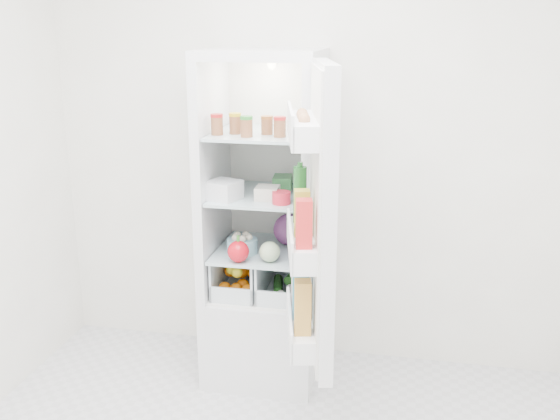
% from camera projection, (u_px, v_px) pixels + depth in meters
% --- Properties ---
extents(room_walls, '(3.02, 3.02, 2.61)m').
position_uv_depth(room_walls, '(238.00, 130.00, 2.00)').
color(room_walls, silver).
rests_on(room_walls, ground).
extents(refrigerator, '(0.60, 0.60, 1.80)m').
position_uv_depth(refrigerator, '(266.00, 259.00, 3.47)').
color(refrigerator, white).
rests_on(refrigerator, ground).
extents(shelf_low, '(0.49, 0.53, 0.01)m').
position_uv_depth(shelf_low, '(263.00, 250.00, 3.39)').
color(shelf_low, silver).
rests_on(shelf_low, refrigerator).
extents(shelf_mid, '(0.49, 0.53, 0.02)m').
position_uv_depth(shelf_mid, '(263.00, 195.00, 3.30)').
color(shelf_mid, silver).
rests_on(shelf_mid, refrigerator).
extents(shelf_top, '(0.49, 0.53, 0.02)m').
position_uv_depth(shelf_top, '(262.00, 133.00, 3.21)').
color(shelf_top, silver).
rests_on(shelf_top, refrigerator).
extents(crisper_left, '(0.23, 0.46, 0.22)m').
position_uv_depth(crisper_left, '(242.00, 271.00, 3.45)').
color(crisper_left, silver).
rests_on(crisper_left, refrigerator).
extents(crisper_right, '(0.23, 0.46, 0.22)m').
position_uv_depth(crisper_right, '(285.00, 274.00, 3.40)').
color(crisper_right, silver).
rests_on(crisper_right, refrigerator).
extents(condiment_jars, '(0.38, 0.16, 0.08)m').
position_uv_depth(condiment_jars, '(249.00, 127.00, 3.09)').
color(condiment_jars, '#B21919').
rests_on(condiment_jars, shelf_top).
extents(squeeze_bottle, '(0.06, 0.06, 0.16)m').
position_uv_depth(squeeze_bottle, '(304.00, 117.00, 3.17)').
color(squeeze_bottle, white).
rests_on(squeeze_bottle, shelf_top).
extents(tub_white, '(0.19, 0.19, 0.10)m').
position_uv_depth(tub_white, '(224.00, 190.00, 3.18)').
color(tub_white, silver).
rests_on(tub_white, shelf_mid).
extents(tub_cream, '(0.12, 0.12, 0.07)m').
position_uv_depth(tub_cream, '(267.00, 193.00, 3.18)').
color(tub_cream, beige).
rests_on(tub_cream, shelf_mid).
extents(tin_red, '(0.10, 0.10, 0.06)m').
position_uv_depth(tin_red, '(281.00, 198.00, 3.11)').
color(tin_red, red).
rests_on(tin_red, shelf_mid).
extents(tub_green, '(0.11, 0.15, 0.08)m').
position_uv_depth(tub_green, '(283.00, 183.00, 3.36)').
color(tub_green, '#3E8847').
rests_on(tub_green, shelf_mid).
extents(red_cabbage, '(0.17, 0.17, 0.17)m').
position_uv_depth(red_cabbage, '(289.00, 229.00, 3.43)').
color(red_cabbage, '#5A1F58').
rests_on(red_cabbage, shelf_low).
extents(bell_pepper, '(0.11, 0.11, 0.11)m').
position_uv_depth(bell_pepper, '(238.00, 252.00, 3.18)').
color(bell_pepper, red).
rests_on(bell_pepper, shelf_low).
extents(mushroom_bowl, '(0.21, 0.21, 0.08)m').
position_uv_depth(mushroom_bowl, '(242.00, 246.00, 3.32)').
color(mushroom_bowl, '#8FC3D5').
rests_on(mushroom_bowl, shelf_low).
extents(salad_bag, '(0.11, 0.11, 0.11)m').
position_uv_depth(salad_bag, '(270.00, 252.00, 3.19)').
color(salad_bag, '#ACC493').
rests_on(salad_bag, shelf_low).
extents(citrus_pile, '(0.20, 0.31, 0.16)m').
position_uv_depth(citrus_pile, '(241.00, 277.00, 3.44)').
color(citrus_pile, orange).
rests_on(citrus_pile, refrigerator).
extents(veg_pile, '(0.16, 0.30, 0.10)m').
position_uv_depth(veg_pile, '(286.00, 282.00, 3.41)').
color(veg_pile, '#204F1A').
rests_on(veg_pile, refrigerator).
extents(fridge_door, '(0.29, 0.60, 1.30)m').
position_uv_depth(fridge_door, '(316.00, 224.00, 2.69)').
color(fridge_door, white).
rests_on(fridge_door, refrigerator).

